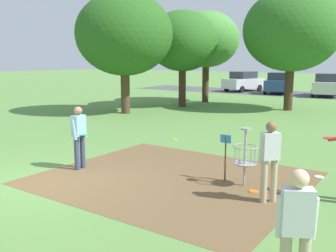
# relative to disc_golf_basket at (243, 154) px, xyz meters

# --- Properties ---
(ground_plane) EXTENTS (160.00, 160.00, 0.00)m
(ground_plane) POSITION_rel_disc_golf_basket_xyz_m (-4.03, -2.64, -0.75)
(ground_plane) COLOR #5B8942
(dirt_tee_pad) EXTENTS (6.25, 5.47, 0.01)m
(dirt_tee_pad) POSITION_rel_disc_golf_basket_xyz_m (-1.66, -0.49, -0.75)
(dirt_tee_pad) COLOR brown
(dirt_tee_pad) RESTS_ON ground
(disc_golf_basket) EXTENTS (0.98, 0.58, 1.39)m
(disc_golf_basket) POSITION_rel_disc_golf_basket_xyz_m (0.00, 0.00, 0.00)
(disc_golf_basket) COLOR #9E9EA3
(disc_golf_basket) RESTS_ON ground
(player_foreground_watching) EXTENTS (0.49, 0.45, 1.71)m
(player_foreground_watching) POSITION_rel_disc_golf_basket_xyz_m (2.39, -3.85, 0.21)
(player_foreground_watching) COLOR tan
(player_foreground_watching) RESTS_ON ground
(player_throwing) EXTENTS (0.41, 0.48, 1.71)m
(player_throwing) POSITION_rel_disc_golf_basket_xyz_m (-4.19, -1.24, 0.21)
(player_throwing) COLOR #384260
(player_throwing) RESTS_ON ground
(player_waiting_right) EXTENTS (0.45, 0.46, 1.71)m
(player_waiting_right) POSITION_rel_disc_golf_basket_xyz_m (0.91, -0.71, 0.21)
(player_waiting_right) COLOR tan
(player_waiting_right) RESTS_ON ground
(frisbee_near_basket) EXTENTS (0.21, 0.21, 0.02)m
(frisbee_near_basket) POSITION_rel_disc_golf_basket_xyz_m (-4.21, 3.42, -0.74)
(frisbee_near_basket) COLOR gold
(frisbee_near_basket) RESTS_ON ground
(frisbee_by_tee) EXTENTS (0.23, 0.23, 0.02)m
(frisbee_by_tee) POSITION_rel_disc_golf_basket_xyz_m (0.42, -0.29, -0.74)
(frisbee_by_tee) COLOR orange
(frisbee_by_tee) RESTS_ON ground
(frisbee_far_left) EXTENTS (0.24, 0.24, 0.02)m
(frisbee_far_left) POSITION_rel_disc_golf_basket_xyz_m (1.36, 1.68, -0.74)
(frisbee_far_left) COLOR white
(frisbee_far_left) RESTS_ON ground
(tree_near_left) EXTENTS (5.23, 5.23, 6.51)m
(tree_near_left) POSITION_rel_disc_golf_basket_xyz_m (-10.44, 7.81, 3.52)
(tree_near_left) COLOR #4C3823
(tree_near_left) RESTS_ON ground
(tree_near_right) EXTENTS (4.49, 4.49, 6.21)m
(tree_near_right) POSITION_rel_disc_golf_basket_xyz_m (-9.64, 15.33, 3.52)
(tree_near_right) COLOR #4C3823
(tree_near_right) RESTS_ON ground
(tree_mid_left) EXTENTS (5.52, 5.52, 6.94)m
(tree_mid_left) POSITION_rel_disc_golf_basket_xyz_m (-3.48, 14.25, 3.82)
(tree_mid_left) COLOR #422D1E
(tree_mid_left) RESTS_ON ground
(tree_mid_center) EXTENTS (4.37, 4.37, 5.93)m
(tree_mid_center) POSITION_rel_disc_golf_basket_xyz_m (-9.54, 12.19, 3.29)
(tree_mid_center) COLOR #422D1E
(tree_mid_center) RESTS_ON ground
(parking_lot_strip) EXTENTS (36.00, 6.00, 0.01)m
(parking_lot_strip) POSITION_rel_disc_golf_basket_xyz_m (-4.03, 25.28, -0.75)
(parking_lot_strip) COLOR #4C4C51
(parking_lot_strip) RESTS_ON ground
(parked_car_leftmost) EXTENTS (2.79, 4.52, 1.84)m
(parked_car_leftmost) POSITION_rel_disc_golf_basket_xyz_m (-11.27, 25.44, 0.17)
(parked_car_leftmost) COLOR silver
(parked_car_leftmost) RESTS_ON ground
(parked_car_center_left) EXTENTS (2.50, 4.45, 1.84)m
(parked_car_center_left) POSITION_rel_disc_golf_basket_xyz_m (-7.72, 24.89, 0.17)
(parked_car_center_left) COLOR #2D4784
(parked_car_center_left) RESTS_ON ground
(parked_car_center_right) EXTENTS (2.41, 4.41, 1.84)m
(parked_car_center_right) POSITION_rel_disc_golf_basket_xyz_m (-3.68, 24.58, 0.17)
(parked_car_center_right) COLOR silver
(parked_car_center_right) RESTS_ON ground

